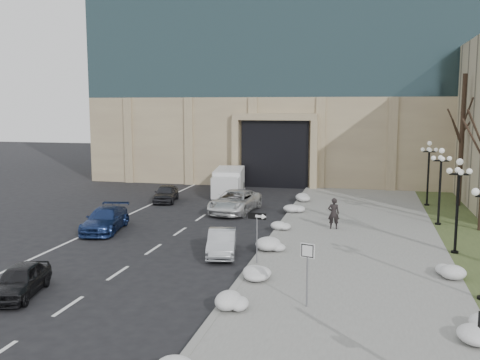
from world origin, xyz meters
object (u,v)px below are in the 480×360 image
object	(u,v)px
car_c	(105,220)
lamppost_b	(458,193)
box_truck	(229,182)
car_d	(235,202)
car_a	(20,280)
car_b	(222,242)
one_way_sign	(260,222)
keep_sign	(307,261)
car_e	(166,193)
pedestrian	(334,213)
lamppost_d	(429,165)
lamppost_c	(440,176)

from	to	relation	value
car_c	lamppost_b	world-z (taller)	lamppost_b
box_truck	car_d	bearing A→B (deg)	-81.31
car_a	car_b	xyz separation A→B (m)	(6.05, 7.29, 0.01)
one_way_sign	keep_sign	size ratio (longest dim) A/B	1.01
car_e	one_way_sign	distance (m)	17.79
pedestrian	lamppost_d	world-z (taller)	lamppost_d
car_b	car_c	distance (m)	8.60
one_way_sign	car_a	bearing A→B (deg)	-135.50
pedestrian	lamppost_c	distance (m)	7.00
pedestrian	lamppost_d	distance (m)	11.25
car_d	one_way_sign	bearing A→B (deg)	-65.38
car_d	one_way_sign	xyz separation A→B (m)	(4.09, -11.77, 1.28)
car_d	lamppost_d	distance (m)	14.26
car_d	box_truck	distance (m)	7.74
pedestrian	car_a	bearing A→B (deg)	43.52
box_truck	lamppost_b	world-z (taller)	lamppost_b
lamppost_d	lamppost_c	bearing A→B (deg)	-90.00
car_a	keep_sign	distance (m)	11.01
car_c	lamppost_d	world-z (taller)	lamppost_d
car_c	car_d	distance (m)	9.31
car_d	keep_sign	size ratio (longest dim) A/B	2.23
car_b	box_truck	world-z (taller)	box_truck
box_truck	one_way_sign	bearing A→B (deg)	-80.44
box_truck	one_way_sign	distance (m)	20.22
car_b	pedestrian	xyz separation A→B (m)	(5.01, 6.44, 0.41)
lamppost_b	lamppost_c	distance (m)	6.50
keep_sign	lamppost_d	size ratio (longest dim) A/B	0.51
car_e	keep_sign	distance (m)	23.21
car_a	keep_sign	bearing A→B (deg)	-7.22
box_truck	lamppost_c	bearing A→B (deg)	-38.24
car_a	lamppost_c	world-z (taller)	lamppost_c
car_c	car_e	world-z (taller)	car_c
car_a	one_way_sign	size ratio (longest dim) A/B	1.46
car_b	lamppost_b	size ratio (longest dim) A/B	0.80
one_way_sign	lamppost_c	world-z (taller)	lamppost_c
car_c	lamppost_d	size ratio (longest dim) A/B	0.99
car_d	pedestrian	xyz separation A→B (m)	(6.92, -3.94, 0.28)
car_a	car_d	xyz separation A→B (m)	(4.14, 17.67, 0.14)
car_b	car_c	world-z (taller)	car_c
car_d	car_c	bearing A→B (deg)	-124.97
pedestrian	lamppost_b	bearing A→B (deg)	140.61
car_a	keep_sign	world-z (taller)	keep_sign
car_e	keep_sign	xyz separation A→B (m)	(12.85, -19.30, 1.14)
lamppost_d	one_way_sign	bearing A→B (deg)	-117.74
box_truck	lamppost_c	world-z (taller)	lamppost_c
box_truck	lamppost_b	distance (m)	21.67
lamppost_d	lamppost_b	bearing A→B (deg)	-90.00
car_a	lamppost_d	size ratio (longest dim) A/B	0.76
box_truck	lamppost_b	bearing A→B (deg)	-53.49
car_c	lamppost_b	distance (m)	19.24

